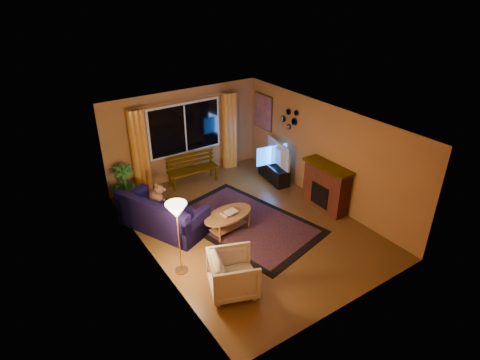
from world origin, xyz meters
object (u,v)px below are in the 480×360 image
sofa (163,212)px  floor_lamp (179,239)px  coffee_table (228,222)px  armchair (233,272)px  bench (193,176)px  tv_console (274,173)px

sofa → floor_lamp: 1.64m
sofa → coffee_table: sofa is taller
armchair → coffee_table: (0.93, 1.66, -0.20)m
sofa → armchair: 2.59m
bench → armchair: size_ratio=1.61×
floor_lamp → coffee_table: (1.49, 0.64, -0.54)m
armchair → coffee_table: armchair is taller
floor_lamp → coffee_table: 1.71m
floor_lamp → tv_console: bearing=27.6°
sofa → floor_lamp: (-0.33, -1.56, 0.36)m
bench → floor_lamp: size_ratio=0.90×
coffee_table → floor_lamp: bearing=-156.7°
bench → coffee_table: 2.49m
bench → armchair: (-1.35, -4.12, 0.22)m
bench → floor_lamp: (-1.91, -3.10, 0.56)m
bench → coffee_table: coffee_table is taller
bench → coffee_table: (-0.42, -2.46, 0.02)m
sofa → tv_console: sofa is taller
tv_console → sofa: bearing=-165.2°
bench → tv_console: bearing=-24.9°
coffee_table → armchair: bearing=-119.3°
bench → floor_lamp: bearing=-117.4°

